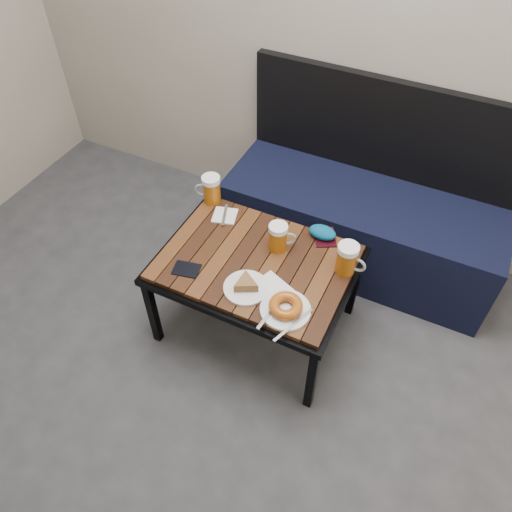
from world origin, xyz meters
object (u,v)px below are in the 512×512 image
at_px(bench, 362,220).
at_px(plate_bagel, 286,308).
at_px(passport_burgundy, 325,237).
at_px(beer_mug_right, 347,259).
at_px(plate_pie, 246,286).
at_px(cafe_table, 256,267).
at_px(passport_navy, 186,269).
at_px(knit_pouch, 322,232).
at_px(beer_mug_centre, 279,237).
at_px(beer_mug_left, 211,189).

relative_size(bench, plate_bagel, 5.40).
bearing_deg(plate_bagel, passport_burgundy, 90.45).
height_order(beer_mug_right, plate_pie, beer_mug_right).
distance_m(cafe_table, passport_burgundy, 0.34).
relative_size(plate_bagel, passport_navy, 2.32).
xyz_separation_m(cafe_table, passport_navy, (-0.24, -0.18, 0.05)).
relative_size(cafe_table, knit_pouch, 6.75).
bearing_deg(passport_navy, plate_pie, 81.40).
bearing_deg(beer_mug_centre, plate_pie, -124.60).
xyz_separation_m(bench, passport_burgundy, (-0.08, -0.40, 0.20)).
bearing_deg(passport_burgundy, knit_pouch, 152.64).
height_order(bench, plate_pie, bench).
bearing_deg(beer_mug_centre, plate_bagel, -90.94).
xyz_separation_m(bench, knit_pouch, (-0.09, -0.40, 0.23)).
relative_size(cafe_table, passport_burgundy, 6.71).
height_order(cafe_table, passport_navy, passport_navy).
xyz_separation_m(bench, plate_bagel, (-0.07, -0.86, 0.22)).
bearing_deg(bench, passport_navy, -122.42).
bearing_deg(beer_mug_centre, knit_pouch, 15.29).
distance_m(beer_mug_centre, knit_pouch, 0.21).
height_order(beer_mug_left, knit_pouch, beer_mug_left).
height_order(beer_mug_left, plate_bagel, beer_mug_left).
xyz_separation_m(beer_mug_left, plate_pie, (0.39, -0.42, -0.05)).
bearing_deg(knit_pouch, beer_mug_left, -179.93).
relative_size(beer_mug_centre, beer_mug_right, 0.93).
xyz_separation_m(cafe_table, beer_mug_left, (-0.36, 0.26, 0.11)).
xyz_separation_m(plate_bagel, passport_burgundy, (-0.00, 0.45, -0.02)).
xyz_separation_m(passport_navy, passport_burgundy, (0.46, 0.44, 0.00)).
height_order(bench, passport_navy, bench).
distance_m(bench, plate_pie, 0.89).
bearing_deg(cafe_table, beer_mug_centre, 63.81).
bearing_deg(plate_pie, plate_bagel, -9.93).
relative_size(bench, knit_pouch, 11.25).
bearing_deg(beer_mug_right, passport_navy, -150.67).
relative_size(bench, beer_mug_centre, 10.53).
distance_m(plate_pie, knit_pouch, 0.45).
bearing_deg(knit_pouch, passport_navy, -135.53).
distance_m(passport_navy, knit_pouch, 0.62).
distance_m(passport_navy, passport_burgundy, 0.63).
relative_size(beer_mug_right, passport_burgundy, 1.14).
relative_size(cafe_table, beer_mug_left, 5.98).
xyz_separation_m(beer_mug_right, plate_bagel, (-0.14, -0.31, -0.05)).
bearing_deg(bench, plate_pie, -107.58).
height_order(beer_mug_left, beer_mug_centre, beer_mug_left).
height_order(cafe_table, plate_bagel, plate_bagel).
bearing_deg(beer_mug_left, bench, -162.14).
distance_m(beer_mug_centre, passport_navy, 0.42).
xyz_separation_m(bench, beer_mug_centre, (-0.24, -0.55, 0.27)).
height_order(bench, passport_burgundy, bench).
bearing_deg(plate_bagel, cafe_table, 139.08).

